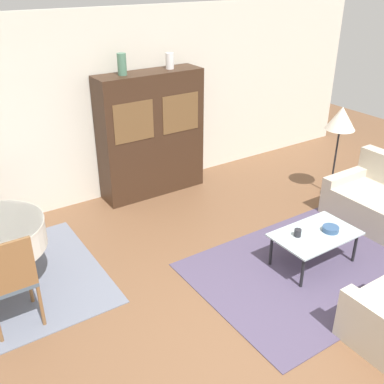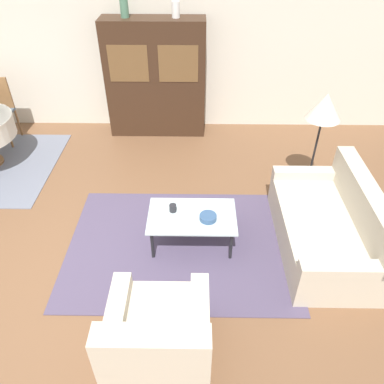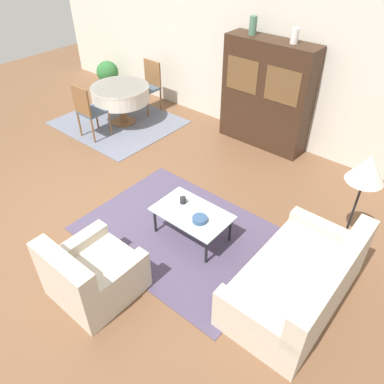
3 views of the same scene
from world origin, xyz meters
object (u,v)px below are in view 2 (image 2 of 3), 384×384
object	(u,v)px
display_cabinet	(156,79)
floor_lamp	(324,110)
cup	(173,208)
vase_short	(176,9)
vase_tall	(124,7)
coffee_table	(192,218)
bowl	(208,217)
armchair	(158,338)
couch	(329,227)

from	to	relation	value
display_cabinet	floor_lamp	bearing A→B (deg)	-35.77
cup	vase_short	world-z (taller)	vase_short
floor_lamp	cup	bearing A→B (deg)	-150.04
display_cabinet	vase_tall	distance (m)	1.14
vase_short	floor_lamp	bearing A→B (deg)	-40.49
coffee_table	vase_tall	distance (m)	3.34
display_cabinet	bowl	distance (m)	2.96
floor_lamp	vase_short	xyz separation A→B (m)	(-1.89, 1.61, 0.79)
coffee_table	vase_short	world-z (taller)	vase_short
armchair	vase_tall	size ratio (longest dim) A/B	3.06
armchair	vase_short	bearing A→B (deg)	90.13
coffee_table	floor_lamp	xyz separation A→B (m)	(1.61, 1.13, 0.80)
coffee_table	cup	xyz separation A→B (m)	(-0.22, 0.07, 0.08)
cup	floor_lamp	bearing A→B (deg)	29.96
cup	vase_tall	world-z (taller)	vase_tall
vase_short	coffee_table	bearing A→B (deg)	-84.25
cup	vase_short	size ratio (longest dim) A/B	0.40
vase_tall	bowl	bearing A→B (deg)	-66.85
couch	floor_lamp	distance (m)	1.46
cup	vase_tall	bearing A→B (deg)	106.76
floor_lamp	couch	bearing A→B (deg)	-93.06
coffee_table	cup	distance (m)	0.24
display_cabinet	cup	world-z (taller)	display_cabinet
floor_lamp	vase_short	size ratio (longest dim) A/B	6.19
coffee_table	cup	world-z (taller)	cup
bowl	vase_tall	xyz separation A→B (m)	(-1.20, 2.80, 1.55)
couch	floor_lamp	bearing A→B (deg)	-3.06
floor_lamp	coffee_table	bearing A→B (deg)	-145.00
armchair	display_cabinet	bearing A→B (deg)	94.92
armchair	vase_tall	xyz separation A→B (m)	(-0.75, 4.16, 1.70)
armchair	vase_tall	distance (m)	4.56
bowl	vase_short	bearing A→B (deg)	99.20
bowl	vase_short	world-z (taller)	vase_short
couch	floor_lamp	xyz separation A→B (m)	(0.06, 1.16, 0.88)
coffee_table	bowl	distance (m)	0.20
couch	cup	world-z (taller)	couch
cup	vase_short	xyz separation A→B (m)	(-0.06, 2.67, 1.50)
bowl	vase_tall	world-z (taller)	vase_tall
couch	bowl	bearing A→B (deg)	91.13
armchair	vase_short	world-z (taller)	vase_short
vase_tall	vase_short	world-z (taller)	vase_tall
couch	vase_short	bearing A→B (deg)	33.33
coffee_table	display_cabinet	world-z (taller)	display_cabinet
coffee_table	vase_tall	xyz separation A→B (m)	(-1.02, 2.74, 1.62)
coffee_table	vase_short	distance (m)	3.18
bowl	couch	bearing A→B (deg)	1.13
armchair	couch	bearing A→B (deg)	37.26
coffee_table	vase_short	size ratio (longest dim) A/B	4.43
vase_short	cup	bearing A→B (deg)	-88.74
couch	bowl	world-z (taller)	couch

